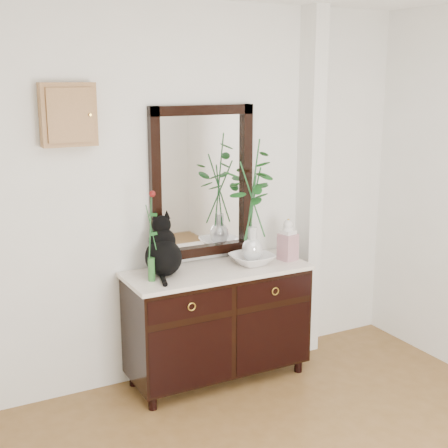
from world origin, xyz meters
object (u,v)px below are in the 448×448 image
cat (163,246)px  lotus_bowl (252,259)px  ginger_jar (288,239)px  sideboard (218,318)px

cat → lotus_bowl: (0.66, -0.08, -0.17)m
lotus_bowl → ginger_jar: bearing=-4.4°
sideboard → ginger_jar: (0.57, -0.04, 0.53)m
sideboard → ginger_jar: bearing=-3.8°
cat → ginger_jar: cat is taller
lotus_bowl → ginger_jar: ginger_jar is taller
cat → ginger_jar: bearing=9.4°
sideboard → ginger_jar: size_ratio=4.21×
ginger_jar → lotus_bowl: bearing=175.6°
lotus_bowl → ginger_jar: (0.29, -0.02, 0.12)m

